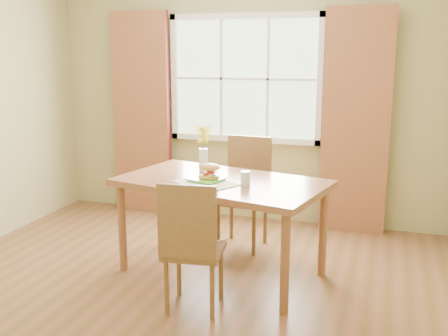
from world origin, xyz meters
TOP-DOWN VIEW (x-y plane):
  - room at (0.00, 0.00)m, footprint 4.24×3.84m
  - window at (0.00, 1.87)m, footprint 1.62×0.06m
  - curtain_left at (-1.15, 1.78)m, footprint 0.65×0.08m
  - curtain_right at (1.15, 1.78)m, footprint 0.65×0.08m
  - dining_table at (0.22, 0.39)m, footprint 1.77×1.24m
  - chair_near at (0.23, -0.31)m, footprint 0.44×0.44m
  - chair_far at (0.23, 1.10)m, footprint 0.45×0.45m
  - placemat at (0.15, 0.25)m, footprint 0.56×0.51m
  - plate at (0.13, 0.31)m, footprint 0.30×0.30m
  - croissant_sandwich at (0.16, 0.29)m, footprint 0.19×0.13m
  - water_glass at (0.45, 0.27)m, footprint 0.07×0.07m
  - flower_vase at (-0.02, 0.66)m, footprint 0.16×0.16m

SIDE VIEW (x-z plane):
  - chair_near at x=0.23m, z-range 0.05..0.99m
  - chair_far at x=0.23m, z-range 0.05..1.06m
  - dining_table at x=0.22m, z-range 0.31..1.10m
  - placemat at x=0.15m, z-range 0.79..0.79m
  - plate at x=0.13m, z-range 0.79..0.80m
  - water_glass at x=0.45m, z-range 0.78..0.89m
  - croissant_sandwich at x=0.16m, z-range 0.80..0.93m
  - flower_vase at x=-0.02m, z-range 0.83..1.23m
  - curtain_left at x=-1.15m, z-range 0.00..2.20m
  - curtain_right at x=1.15m, z-range 0.00..2.20m
  - room at x=0.00m, z-range -0.02..2.72m
  - window at x=0.00m, z-range 0.84..2.16m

